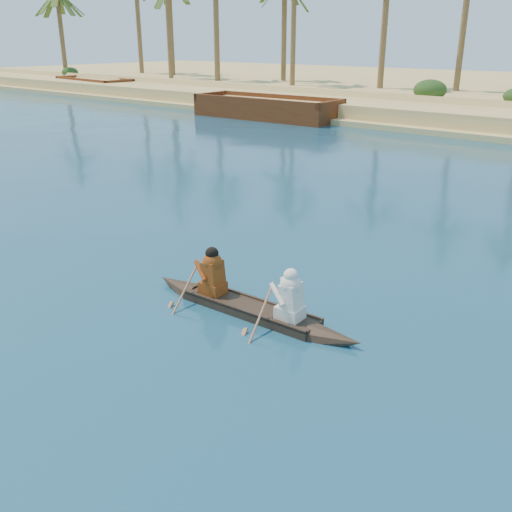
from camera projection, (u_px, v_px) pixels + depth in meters
The scene contains 6 objects.
ground at pixel (142, 211), 19.94m from camera, with size 160.00×160.00×0.00m, color navy.
palm_grove at pixel (503, 4), 42.22m from camera, with size 110.00×14.00×16.00m, color #2F501C, non-canonical shape.
shrub_cluster at pixel (474, 102), 42.14m from camera, with size 100.00×6.00×2.40m, color #1A3B15, non-canonical shape.
canoe at pixel (250, 301), 12.47m from camera, with size 5.49×0.99×1.51m.
barge_left at pixel (94, 86), 63.29m from camera, with size 11.20×4.77×1.81m.
barge_mid at pixel (267, 109), 42.66m from camera, with size 11.47×4.29×1.89m.
Camera 1 is at (15.31, -12.21, 5.68)m, focal length 40.00 mm.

